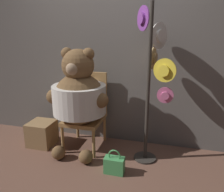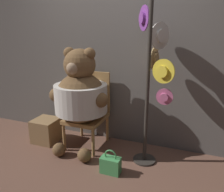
{
  "view_description": "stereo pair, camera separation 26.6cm",
  "coord_description": "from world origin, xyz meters",
  "px_view_note": "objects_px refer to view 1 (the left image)",
  "views": [
    {
      "loc": [
        0.79,
        -2.21,
        1.53
      ],
      "look_at": [
        0.12,
        0.26,
        0.79
      ],
      "focal_mm": 35.0,
      "sensor_mm": 36.0,
      "label": 1
    },
    {
      "loc": [
        1.04,
        -2.13,
        1.53
      ],
      "look_at": [
        0.12,
        0.26,
        0.79
      ],
      "focal_mm": 35.0,
      "sensor_mm": 36.0,
      "label": 2
    }
  ],
  "objects_px": {
    "teddy_bear": "(79,96)",
    "hat_display_rack": "(153,71)",
    "handbag_on_ground": "(114,165)",
    "chair": "(87,110)"
  },
  "relations": [
    {
      "from": "chair",
      "to": "hat_display_rack",
      "type": "height_order",
      "value": "hat_display_rack"
    },
    {
      "from": "hat_display_rack",
      "to": "handbag_on_ground",
      "type": "xyz_separation_m",
      "value": [
        -0.34,
        -0.44,
        -1.01
      ]
    },
    {
      "from": "chair",
      "to": "hat_display_rack",
      "type": "relative_size",
      "value": 0.55
    },
    {
      "from": "chair",
      "to": "hat_display_rack",
      "type": "bearing_deg",
      "value": -8.41
    },
    {
      "from": "teddy_bear",
      "to": "hat_display_rack",
      "type": "relative_size",
      "value": 0.74
    },
    {
      "from": "chair",
      "to": "handbag_on_ground",
      "type": "bearing_deg",
      "value": -46.63
    },
    {
      "from": "handbag_on_ground",
      "to": "hat_display_rack",
      "type": "bearing_deg",
      "value": 52.62
    },
    {
      "from": "teddy_bear",
      "to": "handbag_on_ground",
      "type": "distance_m",
      "value": 0.95
    },
    {
      "from": "chair",
      "to": "teddy_bear",
      "type": "relative_size",
      "value": 0.74
    },
    {
      "from": "hat_display_rack",
      "to": "handbag_on_ground",
      "type": "bearing_deg",
      "value": -127.38
    }
  ]
}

